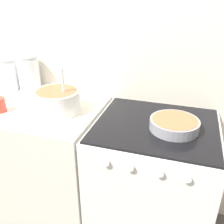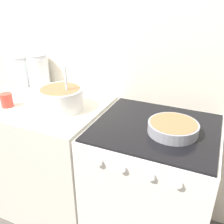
{
  "view_description": "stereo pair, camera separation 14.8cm",
  "coord_description": "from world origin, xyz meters",
  "px_view_note": "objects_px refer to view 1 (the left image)",
  "views": [
    {
      "loc": [
        0.51,
        -0.97,
        1.59
      ],
      "look_at": [
        0.11,
        0.3,
        0.95
      ],
      "focal_mm": 40.0,
      "sensor_mm": 36.0,
      "label": 1
    },
    {
      "loc": [
        0.65,
        -0.92,
        1.59
      ],
      "look_at": [
        0.11,
        0.3,
        0.95
      ],
      "focal_mm": 40.0,
      "sensor_mm": 36.0,
      "label": 2
    }
  ],
  "objects_px": {
    "mixing_bowl": "(57,100)",
    "storage_jar_middle": "(30,77)",
    "baking_pan": "(174,124)",
    "stove": "(151,184)",
    "storage_jar_left": "(9,77)"
  },
  "relations": [
    {
      "from": "stove",
      "to": "storage_jar_left",
      "type": "bearing_deg",
      "value": 169.14
    },
    {
      "from": "mixing_bowl",
      "to": "storage_jar_middle",
      "type": "bearing_deg",
      "value": 146.43
    },
    {
      "from": "stove",
      "to": "mixing_bowl",
      "type": "height_order",
      "value": "mixing_bowl"
    },
    {
      "from": "baking_pan",
      "to": "storage_jar_middle",
      "type": "xyz_separation_m",
      "value": [
        -1.09,
        0.26,
        0.08
      ]
    },
    {
      "from": "stove",
      "to": "baking_pan",
      "type": "xyz_separation_m",
      "value": [
        0.1,
        -0.03,
        0.48
      ]
    },
    {
      "from": "storage_jar_middle",
      "to": "storage_jar_left",
      "type": "bearing_deg",
      "value": 180.0
    },
    {
      "from": "stove",
      "to": "baking_pan",
      "type": "bearing_deg",
      "value": -17.32
    },
    {
      "from": "mixing_bowl",
      "to": "storage_jar_left",
      "type": "distance_m",
      "value": 0.6
    },
    {
      "from": "baking_pan",
      "to": "stove",
      "type": "bearing_deg",
      "value": 162.68
    },
    {
      "from": "baking_pan",
      "to": "storage_jar_left",
      "type": "distance_m",
      "value": 1.3
    },
    {
      "from": "baking_pan",
      "to": "storage_jar_middle",
      "type": "distance_m",
      "value": 1.12
    },
    {
      "from": "baking_pan",
      "to": "storage_jar_middle",
      "type": "relative_size",
      "value": 0.99
    },
    {
      "from": "storage_jar_left",
      "to": "storage_jar_middle",
      "type": "height_order",
      "value": "storage_jar_middle"
    },
    {
      "from": "baking_pan",
      "to": "storage_jar_middle",
      "type": "height_order",
      "value": "storage_jar_middle"
    },
    {
      "from": "stove",
      "to": "mixing_bowl",
      "type": "relative_size",
      "value": 3.09
    }
  ]
}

